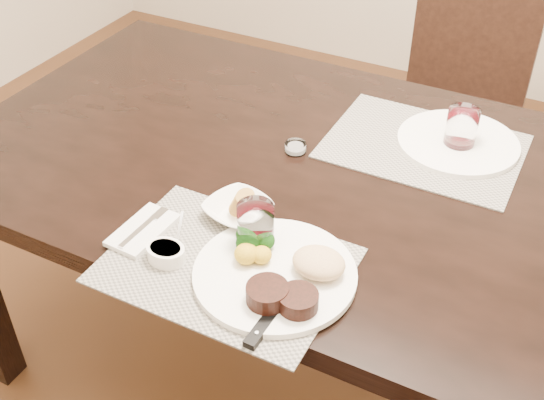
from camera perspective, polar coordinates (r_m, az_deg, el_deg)
The scene contains 14 objects.
ground_plane at distance 2.10m, azimuth 6.04°, elevation -15.14°, with size 4.50×4.50×0.00m, color #3F2514.
dining_table at distance 1.61m, azimuth 7.57°, elevation -0.71°, with size 2.00×1.00×0.75m.
chair_far at distance 2.47m, azimuth 15.26°, elevation 8.36°, with size 0.42×0.42×0.90m.
placemat_near at distance 1.34m, azimuth -3.88°, elevation -5.44°, with size 0.46×0.34×0.00m, color gray.
placemat_far at distance 1.70m, azimuth 12.56°, elevation 4.41°, with size 0.46×0.34×0.00m, color gray.
dinner_plate at distance 1.29m, azimuth 0.76°, elevation -6.16°, with size 0.31×0.31×0.06m.
napkin_fork at distance 1.42m, azimuth -10.73°, elevation -2.46°, with size 0.09×0.15×0.02m.
steak_knife at distance 1.23m, azimuth 0.05°, elevation -9.46°, with size 0.03×0.27×0.01m.
cracker_bowl at distance 1.43m, azimuth -2.86°, elevation -0.80°, with size 0.16×0.16×0.06m.
sauce_ramekin at distance 1.35m, azimuth -8.87°, elevation -4.37°, with size 0.08×0.12×0.06m.
wine_glass_near at distance 1.34m, azimuth -1.38°, elevation -2.41°, with size 0.07×0.07×0.10m.
far_plate at distance 1.72m, azimuth 15.29°, elevation 4.68°, with size 0.29×0.29×0.01m, color white.
wine_glass_far at distance 1.69m, azimuth 15.52°, elevation 5.58°, with size 0.07×0.07×0.10m.
salt_cellar at distance 1.64m, azimuth 1.98°, elevation 4.38°, with size 0.05×0.05×0.02m.
Camera 1 is at (0.39, -1.21, 1.67)m, focal length 45.00 mm.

